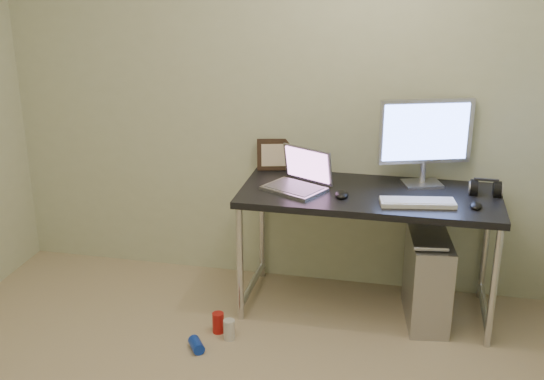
% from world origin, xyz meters
% --- Properties ---
extents(wall_back, '(3.50, 0.02, 2.50)m').
position_xyz_m(wall_back, '(0.00, 1.75, 1.25)').
color(wall_back, beige).
rests_on(wall_back, ground).
extents(desk, '(1.49, 0.65, 0.75)m').
position_xyz_m(desk, '(0.62, 1.42, 0.67)').
color(desk, black).
rests_on(desk, ground).
extents(tower_computer, '(0.28, 0.53, 0.56)m').
position_xyz_m(tower_computer, '(0.98, 1.37, 0.26)').
color(tower_computer, '#ABABAF').
rests_on(tower_computer, ground).
extents(cable_a, '(0.01, 0.16, 0.69)m').
position_xyz_m(cable_a, '(0.93, 1.70, 0.40)').
color(cable_a, black).
rests_on(cable_a, ground).
extents(cable_b, '(0.02, 0.11, 0.71)m').
position_xyz_m(cable_b, '(1.02, 1.68, 0.38)').
color(cable_b, black).
rests_on(cable_b, ground).
extents(can_red, '(0.07, 0.07, 0.12)m').
position_xyz_m(can_red, '(-0.17, 0.96, 0.06)').
color(can_red, '#B41814').
rests_on(can_red, ground).
extents(can_white, '(0.07, 0.07, 0.12)m').
position_xyz_m(can_white, '(-0.09, 0.91, 0.06)').
color(can_white, silver).
rests_on(can_white, ground).
extents(can_blue, '(0.12, 0.13, 0.06)m').
position_xyz_m(can_blue, '(-0.23, 0.76, 0.03)').
color(can_blue, '#1235BF').
rests_on(can_blue, ground).
extents(laptop, '(0.42, 0.39, 0.23)m').
position_xyz_m(laptop, '(0.21, 1.41, 0.80)').
color(laptop, '#B2B1B9').
rests_on(laptop, desk).
extents(monitor, '(0.53, 0.23, 0.52)m').
position_xyz_m(monitor, '(0.91, 1.63, 1.05)').
color(monitor, '#B2B1B9').
rests_on(monitor, desk).
extents(keyboard, '(0.42, 0.20, 0.02)m').
position_xyz_m(keyboard, '(0.89, 1.28, 0.76)').
color(keyboard, white).
rests_on(keyboard, desk).
extents(mouse_right, '(0.07, 0.10, 0.04)m').
position_xyz_m(mouse_right, '(1.20, 1.30, 0.77)').
color(mouse_right, black).
rests_on(mouse_right, desk).
extents(mouse_left, '(0.09, 0.13, 0.04)m').
position_xyz_m(mouse_left, '(0.47, 1.32, 0.77)').
color(mouse_left, black).
rests_on(mouse_left, desk).
extents(headphones, '(0.17, 0.11, 0.12)m').
position_xyz_m(headphones, '(1.27, 1.53, 0.78)').
color(headphones, black).
rests_on(headphones, desk).
extents(picture_frame, '(0.26, 0.13, 0.20)m').
position_xyz_m(picture_frame, '(0.01, 1.73, 0.85)').
color(picture_frame, black).
rests_on(picture_frame, desk).
extents(webcam, '(0.04, 0.03, 0.11)m').
position_xyz_m(webcam, '(0.18, 1.72, 0.83)').
color(webcam, silver).
rests_on(webcam, desk).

